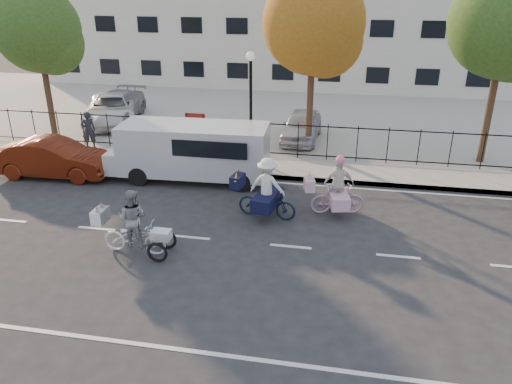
% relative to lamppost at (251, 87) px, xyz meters
% --- Properties ---
extents(ground, '(120.00, 120.00, 0.00)m').
position_rel_lamppost_xyz_m(ground, '(-0.50, -6.80, -3.11)').
color(ground, '#333334').
extents(road_markings, '(60.00, 9.52, 0.01)m').
position_rel_lamppost_xyz_m(road_markings, '(-0.50, -6.80, -3.11)').
color(road_markings, silver).
rests_on(road_markings, ground).
extents(curb, '(60.00, 0.10, 0.15)m').
position_rel_lamppost_xyz_m(curb, '(-0.50, -1.75, -3.04)').
color(curb, '#A8A399').
rests_on(curb, ground).
extents(sidewalk, '(60.00, 2.20, 0.15)m').
position_rel_lamppost_xyz_m(sidewalk, '(-0.50, -0.70, -3.04)').
color(sidewalk, '#A8A399').
rests_on(sidewalk, ground).
extents(parking_lot, '(60.00, 15.60, 0.15)m').
position_rel_lamppost_xyz_m(parking_lot, '(-0.50, 8.20, -3.04)').
color(parking_lot, '#A8A399').
rests_on(parking_lot, ground).
extents(iron_fence, '(58.00, 0.06, 1.50)m').
position_rel_lamppost_xyz_m(iron_fence, '(-0.50, 0.40, -2.21)').
color(iron_fence, black).
rests_on(iron_fence, sidewalk).
extents(building, '(34.00, 10.00, 6.00)m').
position_rel_lamppost_xyz_m(building, '(-0.50, 18.20, -0.11)').
color(building, silver).
rests_on(building, ground).
extents(lamppost, '(0.36, 0.36, 4.33)m').
position_rel_lamppost_xyz_m(lamppost, '(0.00, 0.00, 0.00)').
color(lamppost, black).
rests_on(lamppost, sidewalk).
extents(street_sign, '(0.85, 0.06, 1.80)m').
position_rel_lamppost_xyz_m(street_sign, '(-2.35, 0.00, -1.70)').
color(street_sign, black).
rests_on(street_sign, sidewalk).
extents(zebra_trike, '(2.20, 0.83, 1.90)m').
position_rel_lamppost_xyz_m(zebra_trike, '(-1.73, -7.91, -2.38)').
color(zebra_trike, white).
rests_on(zebra_trike, ground).
extents(unicorn_bike, '(2.03, 1.45, 2.00)m').
position_rel_lamppost_xyz_m(unicorn_bike, '(3.68, -4.36, -2.37)').
color(unicorn_bike, '#CE9DB4').
rests_on(unicorn_bike, ground).
extents(bull_bike, '(2.20, 1.53, 2.00)m').
position_rel_lamppost_xyz_m(bull_bike, '(1.48, -5.02, -2.31)').
color(bull_bike, black).
rests_on(bull_bike, ground).
extents(white_van, '(6.04, 2.23, 2.12)m').
position_rel_lamppost_xyz_m(white_van, '(-1.81, -2.30, -1.94)').
color(white_van, silver).
rests_on(white_van, ground).
extents(red_sedan, '(4.49, 1.72, 1.46)m').
position_rel_lamppost_xyz_m(red_sedan, '(-7.10, -3.00, -2.38)').
color(red_sedan, '#5C1A0A').
rests_on(red_sedan, ground).
extents(pedestrian, '(0.71, 0.62, 1.65)m').
position_rel_lamppost_xyz_m(pedestrian, '(-7.21, 0.00, -2.14)').
color(pedestrian, black).
rests_on(pedestrian, sidewalk).
extents(lot_car_a, '(1.97, 4.84, 1.40)m').
position_rel_lamppost_xyz_m(lot_car_a, '(-8.17, 4.64, -2.26)').
color(lot_car_a, '#9A9CA1').
rests_on(lot_car_a, parking_lot).
extents(lot_car_b, '(4.12, 5.72, 1.45)m').
position_rel_lamppost_xyz_m(lot_car_b, '(-8.08, 4.02, -2.24)').
color(lot_car_b, silver).
rests_on(lot_car_b, parking_lot).
extents(lot_car_d, '(1.75, 4.00, 1.34)m').
position_rel_lamppost_xyz_m(lot_car_d, '(1.79, 2.95, -2.29)').
color(lot_car_d, '#B4B6BC').
rests_on(lot_car_d, parking_lot).
extents(tree_west, '(3.74, 3.74, 6.85)m').
position_rel_lamppost_xyz_m(tree_west, '(-9.64, 1.46, 1.68)').
color(tree_west, '#442D1D').
rests_on(tree_west, ground).
extents(tree_mid, '(4.08, 4.08, 7.49)m').
position_rel_lamppost_xyz_m(tree_mid, '(2.38, 1.46, 2.13)').
color(tree_mid, '#442D1D').
rests_on(tree_mid, ground).
extents(tree_east, '(4.20, 4.20, 7.70)m').
position_rel_lamppost_xyz_m(tree_east, '(9.44, 1.42, 2.28)').
color(tree_east, '#442D1D').
rests_on(tree_east, ground).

